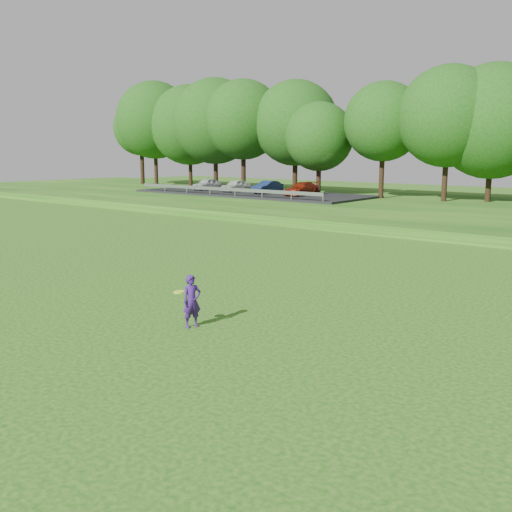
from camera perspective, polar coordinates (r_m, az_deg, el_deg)
The scene contains 5 objects.
ground at distance 16.34m, azimuth -9.55°, elevation -6.64°, with size 140.00×140.00×0.00m, color #14470D.
berm at distance 46.01m, azimuth 24.14°, elevation 3.96°, with size 130.00×30.00×0.60m, color #14470D.
walking_path at distance 32.82m, azimuth 17.62°, elevation 1.64°, with size 130.00×1.60×0.04m, color gray.
parking_lot at distance 55.99m, azimuth -0.48°, elevation 6.56°, with size 24.00×9.00×1.38m.
woman at distance 15.67m, azimuth -6.44°, elevation -4.51°, with size 0.63×0.71×1.46m.
Camera 1 is at (11.81, -10.25, 4.75)m, focal length 40.00 mm.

